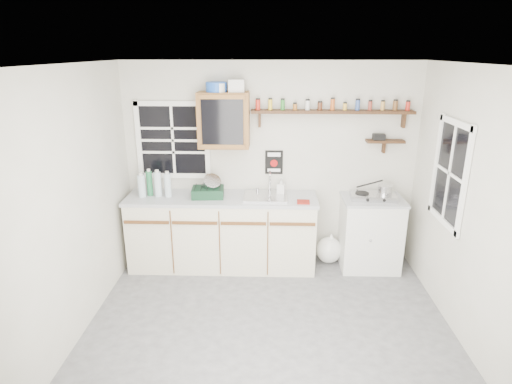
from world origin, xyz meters
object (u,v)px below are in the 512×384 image
(spice_shelf, at_px, (332,111))
(hotplate, at_px, (373,196))
(main_cabinet, at_px, (222,231))
(upper_cabinet, at_px, (224,120))
(dish_rack, at_px, (209,190))
(right_cabinet, at_px, (370,233))

(spice_shelf, xyz_separation_m, hotplate, (0.52, -0.21, -0.99))
(hotplate, bearing_deg, main_cabinet, -175.69)
(upper_cabinet, xyz_separation_m, hotplate, (1.79, -0.14, -0.88))
(upper_cabinet, bearing_deg, main_cabinet, -103.68)
(upper_cabinet, relative_size, hotplate, 1.17)
(main_cabinet, bearing_deg, upper_cabinet, 76.32)
(main_cabinet, relative_size, dish_rack, 5.83)
(right_cabinet, relative_size, hotplate, 1.64)
(right_cabinet, distance_m, dish_rack, 2.06)
(main_cabinet, xyz_separation_m, right_cabinet, (1.83, 0.03, -0.01))
(hotplate, bearing_deg, spice_shelf, 162.44)
(main_cabinet, relative_size, hotplate, 4.17)
(upper_cabinet, bearing_deg, hotplate, -4.42)
(spice_shelf, distance_m, dish_rack, 1.73)
(right_cabinet, distance_m, spice_shelf, 1.58)
(upper_cabinet, xyz_separation_m, spice_shelf, (1.27, 0.07, 0.11))
(spice_shelf, xyz_separation_m, dish_rack, (-1.45, -0.22, -0.92))
(hotplate, bearing_deg, upper_cabinet, 179.73)
(upper_cabinet, height_order, dish_rack, upper_cabinet)
(main_cabinet, relative_size, right_cabinet, 2.54)
(upper_cabinet, height_order, spice_shelf, upper_cabinet)
(spice_shelf, bearing_deg, dish_rack, -171.40)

